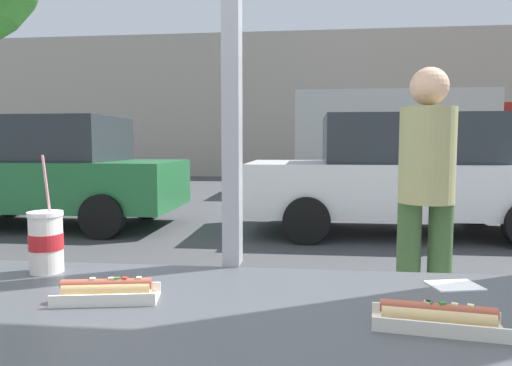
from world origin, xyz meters
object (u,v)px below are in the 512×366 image
at_px(soda_cup_left, 46,241).
at_px(parked_car_white, 402,174).
at_px(hotdog_tray_near, 107,291).
at_px(pedestrian, 426,187).
at_px(box_truck, 418,138).
at_px(hotdog_tray_far, 437,317).
at_px(parked_car_green, 49,172).

xyz_separation_m(soda_cup_left, parked_car_white, (2.15, 5.93, -0.18)).
bearing_deg(hotdog_tray_near, pedestrian, 57.58).
bearing_deg(box_truck, pedestrian, -102.71).
bearing_deg(parked_car_white, soda_cup_left, -109.96).
xyz_separation_m(hotdog_tray_near, pedestrian, (1.16, 1.82, 0.08)).
bearing_deg(hotdog_tray_near, box_truck, 73.93).
height_order(hotdog_tray_near, hotdog_tray_far, same).
xyz_separation_m(soda_cup_left, pedestrian, (1.42, 1.61, 0.02)).
bearing_deg(parked_car_green, parked_car_white, 0.00).
height_order(hotdog_tray_near, box_truck, box_truck).
height_order(parked_car_green, pedestrian, pedestrian).
height_order(hotdog_tray_far, box_truck, box_truck).
distance_m(hotdog_tray_near, pedestrian, 2.16).
relative_size(hotdog_tray_near, box_truck, 0.04).
xyz_separation_m(hotdog_tray_far, parked_car_white, (1.18, 6.22, -0.11)).
bearing_deg(parked_car_green, pedestrian, -41.49).
xyz_separation_m(soda_cup_left, box_truck, (3.70, 11.68, 0.44)).
bearing_deg(hotdog_tray_far, hotdog_tray_near, 172.99).
relative_size(soda_cup_left, parked_car_green, 0.08).
distance_m(parked_car_green, parked_car_white, 5.61).
distance_m(parked_car_green, pedestrian, 6.52).
bearing_deg(hotdog_tray_far, box_truck, 77.21).
bearing_deg(soda_cup_left, hotdog_tray_far, -16.92).
bearing_deg(pedestrian, hotdog_tray_far, -103.22).
height_order(soda_cup_left, hotdog_tray_near, soda_cup_left).
xyz_separation_m(hotdog_tray_near, box_truck, (3.43, 11.89, 0.50)).
relative_size(parked_car_green, pedestrian, 2.61).
relative_size(hotdog_tray_near, parked_car_green, 0.06).
bearing_deg(pedestrian, hotdog_tray_near, -122.42).
height_order(soda_cup_left, hotdog_tray_far, soda_cup_left).
bearing_deg(box_truck, hotdog_tray_far, -102.79).
relative_size(hotdog_tray_near, pedestrian, 0.15).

